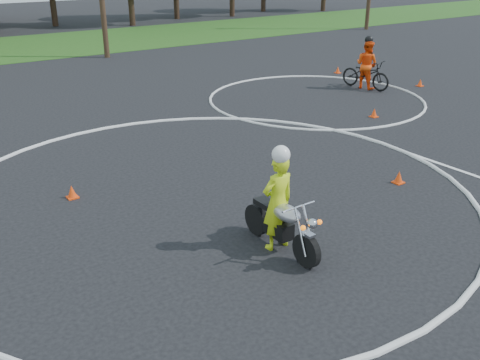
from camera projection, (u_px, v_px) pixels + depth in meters
ground at (290, 247)px, 10.03m from camera, size 120.00×120.00×0.00m
course_markings at (248, 157)px, 14.46m from camera, size 19.05×19.05×0.12m
primary_motorcycle at (282, 224)px, 9.73m from camera, size 0.73×2.07×1.09m
rider_primary_grp at (278, 200)px, 9.66m from camera, size 0.67×0.44×2.02m
rider_second_grp at (366, 70)px, 21.63m from camera, size 1.09×2.28×2.11m
traffic_cones at (373, 139)px, 15.43m from camera, size 15.83×15.15×0.30m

